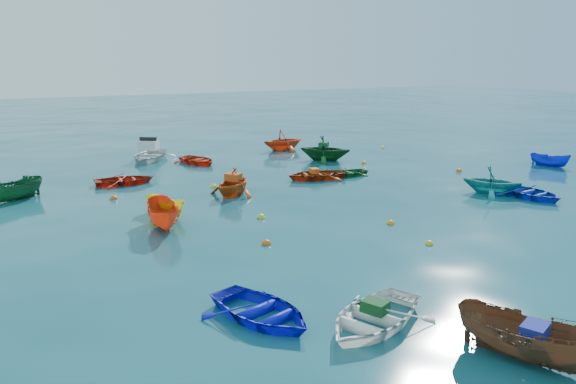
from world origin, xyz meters
name	(u,v)px	position (x,y,z in m)	size (l,w,h in m)	color
ground	(339,228)	(0.00, 0.00, 0.00)	(160.00, 160.00, 0.00)	#0A3E49
dinghy_blue_sw	(261,319)	(-6.00, -6.22, 0.00)	(2.41, 3.37, 0.70)	#0F14C6
dinghy_white_near	(372,326)	(-3.48, -7.81, 0.00)	(2.54, 3.55, 0.74)	white
sampan_brown_mid	(524,361)	(-1.19, -10.77, 0.00)	(1.27, 3.38, 1.31)	brown
dinghy_blue_se	(529,197)	(11.12, 0.37, 0.00)	(2.38, 3.33, 0.69)	#0D2EAE
dinghy_orange_w	(233,195)	(-2.09, 7.11, 0.00)	(2.41, 2.79, 1.47)	#CC4B13
sampan_yellow_mid	(167,215)	(-6.01, 4.88, 0.00)	(0.94, 2.49, 0.96)	yellow
dinghy_green_e	(348,175)	(5.56, 8.66, 0.00)	(1.79, 2.51, 0.52)	#13541D
dinghy_cyan_se	(491,193)	(10.01, 1.79, 0.00)	(2.46, 2.85, 1.50)	teal
dinghy_red_nw	(125,184)	(-6.72, 11.88, 0.00)	(2.26, 3.16, 0.66)	#B2200E
sampan_orange_n	(165,228)	(-6.52, 3.08, 0.00)	(1.22, 3.25, 1.26)	red
dinghy_green_n	(325,160)	(6.62, 13.40, 0.00)	(2.86, 3.32, 1.75)	#0F4319
dinghy_red_ne	(316,179)	(3.44, 8.63, 0.00)	(2.40, 3.35, 0.70)	#9E300D
sampan_blue_far	(549,166)	(18.70, 5.69, 0.00)	(0.91, 2.41, 0.93)	#1026CD
dinghy_red_far	(197,164)	(-1.45, 15.91, 0.00)	(2.27, 3.17, 0.66)	red
dinghy_orange_far	(283,150)	(5.77, 18.33, 0.00)	(2.68, 3.11, 1.64)	red
sampan_green_far	(15,200)	(-12.17, 10.58, 0.00)	(1.16, 3.08, 1.19)	#124D27
motorboat_white	(149,160)	(-4.04, 18.48, 0.00)	(2.96, 4.14, 1.46)	silver
tarp_green_a	(375,306)	(-3.39, -7.77, 0.53)	(0.65, 0.49, 0.31)	#11441B
tarp_blue_a	(535,331)	(-1.12, -10.90, 0.82)	(0.69, 0.52, 0.33)	navy
tarp_orange_a	(233,177)	(-2.06, 7.14, 0.92)	(0.75, 0.57, 0.36)	#D54C15
tarp_green_b	(324,145)	(6.54, 13.47, 1.06)	(0.76, 0.57, 0.37)	#134E2A
tarp_orange_b	(314,171)	(3.34, 8.65, 0.48)	(0.56, 0.43, 0.27)	#D95A16
buoy_or_a	(266,244)	(-3.50, -0.61, 0.00)	(0.35, 0.35, 0.35)	#D35B0B
buoy_ye_a	(429,244)	(2.07, -3.21, 0.00)	(0.31, 0.31, 0.31)	gold
buoy_or_b	(391,224)	(2.27, -0.42, 0.00)	(0.33, 0.33, 0.33)	orange
buoy_or_c	(114,199)	(-7.74, 8.78, 0.00)	(0.37, 0.37, 0.37)	#E4520C
buoy_ye_c	(261,218)	(-2.37, 2.73, 0.00)	(0.35, 0.35, 0.35)	yellow
buoy_or_d	(459,171)	(12.34, 6.84, 0.00)	(0.36, 0.36, 0.36)	#D4660B
buoy_ye_d	(213,187)	(-2.49, 9.17, 0.00)	(0.34, 0.34, 0.34)	yellow
buoy_or_e	(364,164)	(8.41, 11.37, 0.00)	(0.32, 0.32, 0.32)	orange
buoy_ye_e	(383,148)	(13.03, 15.98, 0.00)	(0.31, 0.31, 0.31)	yellow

